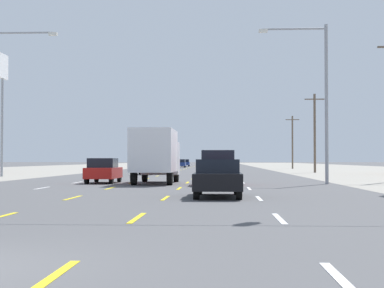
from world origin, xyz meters
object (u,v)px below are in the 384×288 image
Objects in this scene: hatchback_inner_left_distant_a at (185,163)px; sedan_far_left_distant_b at (172,163)px; suv_inner_right_near at (218,167)px; pole_sign_left_row_1 at (2,83)px; hatchback_inner_left_midfar at (103,170)px; hatchback_inner_left_farther at (145,167)px; hatchback_inner_right_far at (218,167)px; sedan_inner_right_nearest at (218,178)px; hatchback_inner_left_farthest at (181,163)px; streetlight_right_row_0 at (319,91)px; box_truck_center_turn_mid at (156,153)px.

hatchback_inner_left_distant_a is 9.65m from sedan_far_left_distant_b.
pole_sign_left_row_1 reaches higher than suv_inner_right_near.
hatchback_inner_left_midfar is 1.00× the size of hatchback_inner_left_farther.
hatchback_inner_left_midfar is 18.55m from hatchback_inner_right_far.
hatchback_inner_right_far is at bearing 67.86° from hatchback_inner_left_midfar.
sedan_inner_right_nearest is 15.05m from hatchback_inner_left_midfar.
suv_inner_right_near is 1.26× the size of hatchback_inner_left_distant_a.
hatchback_inner_left_farther is 0.37× the size of pole_sign_left_row_1.
sedan_inner_right_nearest is at bearing -85.24° from hatchback_inner_left_farthest.
hatchback_inner_left_farther is at bearing 121.49° from streetlight_right_row_0.
hatchback_inner_left_farther is 25.67m from streetlight_right_row_0.
pole_sign_left_row_1 is at bearing 136.31° from box_truck_center_turn_mid.
hatchback_inner_left_midfar and hatchback_inner_left_distant_a have the same top height.
hatchback_inner_right_far is at bearing 78.35° from box_truck_center_turn_mid.
suv_inner_right_near is 7.46m from hatchback_inner_left_midfar.
hatchback_inner_left_midfar is at bearing 162.39° from suv_inner_right_near.
hatchback_inner_left_farther is at bearing 101.91° from sedan_inner_right_nearest.
streetlight_right_row_0 reaches higher than hatchback_inner_left_midfar.
sedan_far_left_distant_b is (-10.90, 111.68, 0.00)m from sedan_inner_right_nearest.
hatchback_inner_right_far is 1.00× the size of hatchback_inner_left_distant_a.
suv_inner_right_near reaches higher than hatchback_inner_left_farther.
hatchback_inner_right_far is at bearing 90.33° from suv_inner_right_near.
pole_sign_left_row_1 is (-11.48, -59.86, 7.29)m from hatchback_inner_left_farthest.
box_truck_center_turn_mid is at bearing 106.70° from sedan_inner_right_nearest.
hatchback_inner_left_farthest is at bearing 90.06° from hatchback_inner_left_farther.
hatchback_inner_left_midfar is 14.01m from streetlight_right_row_0.
hatchback_inner_left_farthest is (-0.09, 73.51, 0.00)m from hatchback_inner_left_midfar.
sedan_inner_right_nearest and sedan_far_left_distant_b have the same top height.
hatchback_inner_left_farther is 52.80m from hatchback_inner_left_farthest.
hatchback_inner_left_distant_a reaches higher than sedan_inner_right_nearest.
sedan_inner_right_nearest is 0.47× the size of streetlight_right_row_0.
sedan_far_left_distant_b is (-7.09, 99.01, -1.08)m from box_truck_center_turn_mid.
hatchback_inner_right_far and hatchback_inner_left_distant_a have the same top height.
box_truck_center_turn_mid is 0.75× the size of streetlight_right_row_0.
pole_sign_left_row_1 reaches higher than sedan_far_left_distant_b.
suv_inner_right_near is 19.44m from hatchback_inner_right_far.
pole_sign_left_row_1 reaches higher than hatchback_inner_left_farthest.
sedan_far_left_distant_b is 85.45m from pole_sign_left_row_1.
sedan_inner_right_nearest is 0.62× the size of box_truck_center_turn_mid.
hatchback_inner_left_farther is 15.37m from pole_sign_left_row_1.
sedan_inner_right_nearest is at bearing -89.85° from suv_inner_right_near.
sedan_inner_right_nearest is 1.15× the size of hatchback_inner_left_distant_a.
sedan_inner_right_nearest is 112.21m from sedan_far_left_distant_b.
hatchback_inner_left_midfar is 0.87× the size of sedan_far_left_distant_b.
suv_inner_right_near is 101.27m from sedan_far_left_distant_b.
box_truck_center_turn_mid is 0.68× the size of pole_sign_left_row_1.
hatchback_inner_right_far is 20.25m from pole_sign_left_row_1.
hatchback_inner_left_midfar is 89.47m from hatchback_inner_left_distant_a.
streetlight_right_row_0 is (24.72, -14.45, -2.54)m from pole_sign_left_row_1.
hatchback_inner_left_distant_a is 0.87× the size of sedan_far_left_distant_b.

